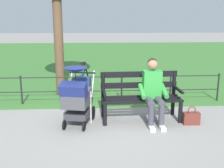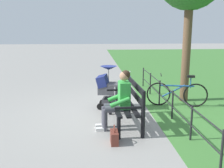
# 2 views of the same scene
# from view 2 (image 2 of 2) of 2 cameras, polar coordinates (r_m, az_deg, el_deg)

# --- Properties ---
(ground_plane) EXTENTS (60.00, 60.00, 0.00)m
(ground_plane) POSITION_cam_2_polar(r_m,az_deg,el_deg) (6.77, 1.49, -6.21)
(ground_plane) COLOR gray
(park_bench) EXTENTS (1.62, 0.66, 0.96)m
(park_bench) POSITION_cam_2_polar(r_m,az_deg,el_deg) (5.79, 3.53, -3.97)
(park_bench) COLOR black
(park_bench) RESTS_ON ground
(person_on_bench) EXTENTS (0.55, 0.74, 1.28)m
(person_on_bench) POSITION_cam_2_polar(r_m,az_deg,el_deg) (5.52, 1.55, -3.12)
(person_on_bench) COLOR #42424C
(person_on_bench) RESTS_ON ground
(stroller) EXTENTS (0.66, 0.96, 1.15)m
(stroller) POSITION_cam_2_polar(r_m,az_deg,el_deg) (6.96, -0.14, -0.62)
(stroller) COLOR black
(stroller) RESTS_ON ground
(handbag) EXTENTS (0.32, 0.14, 0.37)m
(handbag) POSITION_cam_2_polar(r_m,az_deg,el_deg) (4.99, 0.51, -11.50)
(handbag) COLOR brown
(handbag) RESTS_ON ground
(park_fence) EXTENTS (6.05, 0.04, 0.70)m
(park_fence) POSITION_cam_2_polar(r_m,az_deg,el_deg) (6.88, 11.62, -2.57)
(park_fence) COLOR black
(park_fence) RESTS_ON ground
(bicycle) EXTENTS (0.52, 1.63, 0.89)m
(bicycle) POSITION_cam_2_polar(r_m,az_deg,el_deg) (7.42, 14.04, -2.01)
(bicycle) COLOR black
(bicycle) RESTS_ON ground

